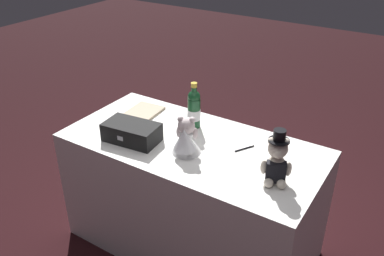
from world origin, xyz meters
name	(u,v)px	position (x,y,z in m)	size (l,w,h in m)	color
ground_plane	(192,242)	(0.00, 0.00, 0.00)	(12.00, 12.00, 0.00)	black
reception_table	(192,196)	(0.00, 0.00, 0.40)	(1.55, 0.76, 0.79)	white
teddy_bear_groom	(277,162)	(0.56, -0.10, 0.91)	(0.15, 0.14, 0.30)	beige
teddy_bear_bride	(186,138)	(0.03, -0.12, 0.89)	(0.19, 0.22, 0.23)	white
champagne_bottle	(194,108)	(-0.10, 0.18, 0.92)	(0.08, 0.08, 0.30)	#144422
signing_pen	(245,148)	(0.30, 0.11, 0.80)	(0.08, 0.12, 0.01)	black
gift_case_black	(132,132)	(-0.32, -0.17, 0.85)	(0.34, 0.22, 0.11)	black
guestbook	(141,114)	(-0.49, 0.13, 0.80)	(0.20, 0.31, 0.02)	tan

